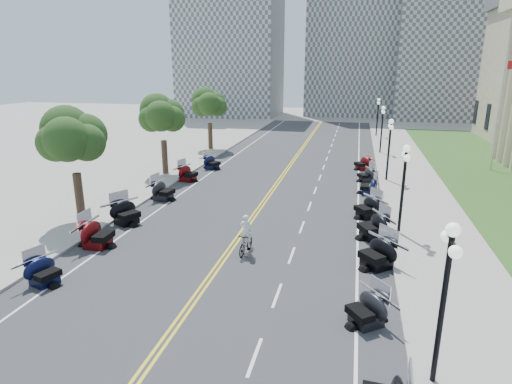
# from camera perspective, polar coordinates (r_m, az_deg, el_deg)

# --- Properties ---
(ground) EXTENTS (160.00, 160.00, 0.00)m
(ground) POSITION_cam_1_polar(r_m,az_deg,el_deg) (22.26, -3.47, -7.64)
(ground) COLOR gray
(road) EXTENTS (16.00, 90.00, 0.01)m
(road) POSITION_cam_1_polar(r_m,az_deg,el_deg) (31.38, 1.73, -0.40)
(road) COLOR #333335
(road) RESTS_ON ground
(centerline_yellow_a) EXTENTS (0.12, 90.00, 0.00)m
(centerline_yellow_a) POSITION_cam_1_polar(r_m,az_deg,el_deg) (31.40, 1.51, -0.37)
(centerline_yellow_a) COLOR yellow
(centerline_yellow_a) RESTS_ON road
(centerline_yellow_b) EXTENTS (0.12, 90.00, 0.00)m
(centerline_yellow_b) POSITION_cam_1_polar(r_m,az_deg,el_deg) (31.35, 1.94, -0.40)
(centerline_yellow_b) COLOR yellow
(centerline_yellow_b) RESTS_ON road
(edge_line_north) EXTENTS (0.12, 90.00, 0.00)m
(edge_line_north) POSITION_cam_1_polar(r_m,az_deg,el_deg) (30.81, 13.47, -1.15)
(edge_line_north) COLOR white
(edge_line_north) RESTS_ON road
(edge_line_south) EXTENTS (0.12, 90.00, 0.00)m
(edge_line_south) POSITION_cam_1_polar(r_m,az_deg,el_deg) (33.18, -9.17, 0.35)
(edge_line_south) COLOR white
(edge_line_south) RESTS_ON road
(lane_dash_4) EXTENTS (0.12, 2.00, 0.00)m
(lane_dash_4) POSITION_cam_1_polar(r_m,az_deg,el_deg) (14.84, -0.18, -21.11)
(lane_dash_4) COLOR white
(lane_dash_4) RESTS_ON road
(lane_dash_5) EXTENTS (0.12, 2.00, 0.00)m
(lane_dash_5) POSITION_cam_1_polar(r_m,az_deg,el_deg) (18.10, 2.83, -13.57)
(lane_dash_5) COLOR white
(lane_dash_5) RESTS_ON road
(lane_dash_6) EXTENTS (0.12, 2.00, 0.00)m
(lane_dash_6) POSITION_cam_1_polar(r_m,az_deg,el_deg) (21.62, 4.78, -8.39)
(lane_dash_6) COLOR white
(lane_dash_6) RESTS_ON road
(lane_dash_7) EXTENTS (0.12, 2.00, 0.00)m
(lane_dash_7) POSITION_cam_1_polar(r_m,az_deg,el_deg) (25.28, 6.14, -4.67)
(lane_dash_7) COLOR white
(lane_dash_7) RESTS_ON road
(lane_dash_8) EXTENTS (0.12, 2.00, 0.00)m
(lane_dash_8) POSITION_cam_1_polar(r_m,az_deg,el_deg) (29.03, 7.14, -1.90)
(lane_dash_8) COLOR white
(lane_dash_8) RESTS_ON road
(lane_dash_9) EXTENTS (0.12, 2.00, 0.00)m
(lane_dash_9) POSITION_cam_1_polar(r_m,az_deg,el_deg) (32.84, 7.91, 0.23)
(lane_dash_9) COLOR white
(lane_dash_9) RESTS_ON road
(lane_dash_10) EXTENTS (0.12, 2.00, 0.00)m
(lane_dash_10) POSITION_cam_1_polar(r_m,az_deg,el_deg) (36.69, 8.52, 1.92)
(lane_dash_10) COLOR white
(lane_dash_10) RESTS_ON road
(lane_dash_11) EXTENTS (0.12, 2.00, 0.00)m
(lane_dash_11) POSITION_cam_1_polar(r_m,az_deg,el_deg) (40.57, 9.01, 3.29)
(lane_dash_11) COLOR white
(lane_dash_11) RESTS_ON road
(lane_dash_12) EXTENTS (0.12, 2.00, 0.00)m
(lane_dash_12) POSITION_cam_1_polar(r_m,az_deg,el_deg) (44.47, 9.42, 4.41)
(lane_dash_12) COLOR white
(lane_dash_12) RESTS_ON road
(lane_dash_13) EXTENTS (0.12, 2.00, 0.00)m
(lane_dash_13) POSITION_cam_1_polar(r_m,az_deg,el_deg) (48.38, 9.76, 5.36)
(lane_dash_13) COLOR white
(lane_dash_13) RESTS_ON road
(lane_dash_14) EXTENTS (0.12, 2.00, 0.00)m
(lane_dash_14) POSITION_cam_1_polar(r_m,az_deg,el_deg) (52.31, 10.05, 6.16)
(lane_dash_14) COLOR white
(lane_dash_14) RESTS_ON road
(lane_dash_15) EXTENTS (0.12, 2.00, 0.00)m
(lane_dash_15) POSITION_cam_1_polar(r_m,az_deg,el_deg) (56.25, 10.31, 6.85)
(lane_dash_15) COLOR white
(lane_dash_15) RESTS_ON road
(lane_dash_16) EXTENTS (0.12, 2.00, 0.00)m
(lane_dash_16) POSITION_cam_1_polar(r_m,az_deg,el_deg) (60.20, 10.53, 7.45)
(lane_dash_16) COLOR white
(lane_dash_16) RESTS_ON road
(lane_dash_17) EXTENTS (0.12, 2.00, 0.00)m
(lane_dash_17) POSITION_cam_1_polar(r_m,az_deg,el_deg) (64.15, 10.72, 7.97)
(lane_dash_17) COLOR white
(lane_dash_17) RESTS_ON road
(lane_dash_18) EXTENTS (0.12, 2.00, 0.00)m
(lane_dash_18) POSITION_cam_1_polar(r_m,az_deg,el_deg) (68.11, 10.89, 8.44)
(lane_dash_18) COLOR white
(lane_dash_18) RESTS_ON road
(lane_dash_19) EXTENTS (0.12, 2.00, 0.00)m
(lane_dash_19) POSITION_cam_1_polar(r_m,az_deg,el_deg) (72.08, 11.04, 8.85)
(lane_dash_19) COLOR white
(lane_dash_19) RESTS_ON road
(sidewalk_north) EXTENTS (5.00, 90.00, 0.15)m
(sidewalk_north) POSITION_cam_1_polar(r_m,az_deg,el_deg) (31.13, 21.04, -1.51)
(sidewalk_north) COLOR #9E9991
(sidewalk_north) RESTS_ON ground
(sidewalk_south) EXTENTS (5.00, 90.00, 0.15)m
(sidewalk_south) POSITION_cam_1_polar(r_m,az_deg,el_deg) (34.90, -15.42, 0.86)
(sidewalk_south) COLOR #9E9991
(sidewalk_south) RESTS_ON ground
(lawn) EXTENTS (9.00, 60.00, 0.10)m
(lawn) POSITION_cam_1_polar(r_m,az_deg,el_deg) (40.22, 29.51, 1.28)
(lawn) COLOR #356023
(lawn) RESTS_ON ground
(distant_block_a) EXTENTS (18.00, 14.00, 26.00)m
(distant_block_a) POSITION_cam_1_polar(r_m,az_deg,el_deg) (84.99, -3.37, 18.99)
(distant_block_a) COLOR gray
(distant_block_a) RESTS_ON ground
(distant_block_b) EXTENTS (16.00, 12.00, 30.00)m
(distant_block_b) POSITION_cam_1_polar(r_m,az_deg,el_deg) (87.68, 12.66, 19.87)
(distant_block_b) COLOR gray
(distant_block_b) RESTS_ON ground
(distant_block_c) EXTENTS (20.00, 14.00, 22.00)m
(distant_block_c) POSITION_cam_1_polar(r_m,az_deg,el_deg) (86.00, 25.01, 16.20)
(distant_block_c) COLOR gray
(distant_block_c) RESTS_ON ground
(street_lamp_1) EXTENTS (0.50, 1.20, 4.90)m
(street_lamp_1) POSITION_cam_1_polar(r_m,az_deg,el_deg) (13.41, 23.61, -13.84)
(street_lamp_1) COLOR black
(street_lamp_1) RESTS_ON sidewalk_north
(street_lamp_2) EXTENTS (0.50, 1.20, 4.90)m
(street_lamp_2) POSITION_cam_1_polar(r_m,az_deg,el_deg) (24.47, 18.96, 0.19)
(street_lamp_2) COLOR black
(street_lamp_2) RESTS_ON sidewalk_north
(street_lamp_3) EXTENTS (0.50, 1.20, 4.90)m
(street_lamp_3) POSITION_cam_1_polar(r_m,az_deg,el_deg) (36.14, 17.28, 5.34)
(street_lamp_3) COLOR black
(street_lamp_3) RESTS_ON sidewalk_north
(street_lamp_4) EXTENTS (0.50, 1.20, 4.90)m
(street_lamp_4) POSITION_cam_1_polar(r_m,az_deg,el_deg) (47.97, 16.42, 7.97)
(street_lamp_4) COLOR black
(street_lamp_4) RESTS_ON sidewalk_north
(street_lamp_5) EXTENTS (0.50, 1.20, 4.90)m
(street_lamp_5) POSITION_cam_1_polar(r_m,az_deg,el_deg) (59.86, 15.89, 9.56)
(street_lamp_5) COLOR black
(street_lamp_5) RESTS_ON sidewalk_north
(flagpole) EXTENTS (1.10, 0.20, 10.00)m
(flagpole) POSITION_cam_1_polar(r_m,az_deg,el_deg) (43.37, 29.67, 8.90)
(flagpole) COLOR silver
(flagpole) RESTS_ON ground
(tree_2) EXTENTS (4.80, 4.80, 9.20)m
(tree_2) POSITION_cam_1_polar(r_m,az_deg,el_deg) (27.06, -23.22, 5.91)
(tree_2) COLOR #235619
(tree_2) RESTS_ON sidewalk_south
(tree_3) EXTENTS (4.80, 4.80, 9.20)m
(tree_3) POSITION_cam_1_polar(r_m,az_deg,el_deg) (37.30, -12.36, 9.37)
(tree_3) COLOR #235619
(tree_3) RESTS_ON sidewalk_south
(tree_4) EXTENTS (4.80, 4.80, 9.20)m
(tree_4) POSITION_cam_1_polar(r_m,az_deg,el_deg) (48.36, -6.22, 11.16)
(tree_4) COLOR #235619
(tree_4) RESTS_ON sidewalk_south
(motorcycle_n_4) EXTENTS (2.66, 2.66, 1.33)m
(motorcycle_n_4) POSITION_cam_1_polar(r_m,az_deg,el_deg) (16.50, 14.56, -14.73)
(motorcycle_n_4) COLOR black
(motorcycle_n_4) RESTS_ON road
(motorcycle_n_5) EXTENTS (3.09, 3.09, 1.53)m
(motorcycle_n_5) POSITION_cam_1_polar(r_m,az_deg,el_deg) (20.82, 15.90, -7.72)
(motorcycle_n_5) COLOR black
(motorcycle_n_5) RESTS_ON road
(motorcycle_n_6) EXTENTS (2.94, 2.94, 1.54)m
(motorcycle_n_6) POSITION_cam_1_polar(r_m,az_deg,el_deg) (24.14, 15.39, -4.29)
(motorcycle_n_6) COLOR black
(motorcycle_n_6) RESTS_ON road
(motorcycle_n_7) EXTENTS (2.90, 2.90, 1.46)m
(motorcycle_n_7) POSITION_cam_1_polar(r_m,az_deg,el_deg) (27.37, 14.69, -1.88)
(motorcycle_n_7) COLOR black
(motorcycle_n_7) RESTS_ON road
(motorcycle_n_8) EXTENTS (2.03, 2.03, 1.36)m
(motorcycle_n_8) POSITION_cam_1_polar(r_m,az_deg,el_deg) (32.45, 14.84, 0.86)
(motorcycle_n_8) COLOR black
(motorcycle_n_8) RESTS_ON road
(motorcycle_n_9) EXTENTS (2.42, 2.42, 1.26)m
(motorcycle_n_9) POSITION_cam_1_polar(r_m,az_deg,el_deg) (36.06, 14.46, 2.34)
(motorcycle_n_9) COLOR black
(motorcycle_n_9) RESTS_ON road
(motorcycle_n_10) EXTENTS (2.63, 2.63, 1.33)m
(motorcycle_n_10) POSITION_cam_1_polar(r_m,az_deg,el_deg) (40.21, 14.04, 3.83)
(motorcycle_n_10) COLOR #590A0C
(motorcycle_n_10) RESTS_ON road
(motorcycle_s_4) EXTENTS (2.32, 2.32, 1.29)m
(motorcycle_s_4) POSITION_cam_1_polar(r_m,az_deg,el_deg) (20.76, -26.50, -9.33)
(motorcycle_s_4) COLOR black
(motorcycle_s_4) RESTS_ON road
(motorcycle_s_5) EXTENTS (2.29, 2.29, 1.55)m
(motorcycle_s_5) POSITION_cam_1_polar(r_m,az_deg,el_deg) (23.70, -20.46, -5.13)
(motorcycle_s_5) COLOR #590A0C
(motorcycle_s_5) RESTS_ON road
(motorcycle_s_6) EXTENTS (2.98, 2.98, 1.54)m
(motorcycle_s_6) POSITION_cam_1_polar(r_m,az_deg,el_deg) (26.60, -16.97, -2.50)
(motorcycle_s_6) COLOR black
(motorcycle_s_6) RESTS_ON road
(motorcycle_s_7) EXTENTS (2.34, 2.34, 1.48)m
(motorcycle_s_7) POSITION_cam_1_polar(r_m,az_deg,el_deg) (30.72, -12.31, 0.30)
(motorcycle_s_7) COLOR black
(motorcycle_s_7) RESTS_ON road
(motorcycle_s_8) EXTENTS (2.48, 2.48, 1.44)m
(motorcycle_s_8) POSITION_cam_1_polar(r_m,az_deg,el_deg) (35.49, -9.08, 2.58)
(motorcycle_s_8) COLOR #590A0C
(motorcycle_s_8) RESTS_ON road
(motorcycle_s_9) EXTENTS (2.53, 2.53, 1.37)m
(motorcycle_s_9) POSITION_cam_1_polar(r_m,az_deg,el_deg) (39.45, -5.90, 4.04)
(motorcycle_s_9) COLOR black
(motorcycle_s_9) RESTS_ON road
(bicycle) EXTENTS (0.71, 1.91, 1.12)m
(bicycle) POSITION_cam_1_polar(r_m,az_deg,el_deg) (21.54, -1.36, -6.83)
(bicycle) COLOR #A51414
(bicycle) RESTS_ON road
(cyclist_rider) EXTENTS (0.63, 0.41, 1.71)m
(cyclist_rider) POSITION_cam_1_polar(r_m,az_deg,el_deg) (21.03, -1.38, -3.28)
(cyclist_rider) COLOR silver
(cyclist_rider) RESTS_ON bicycle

